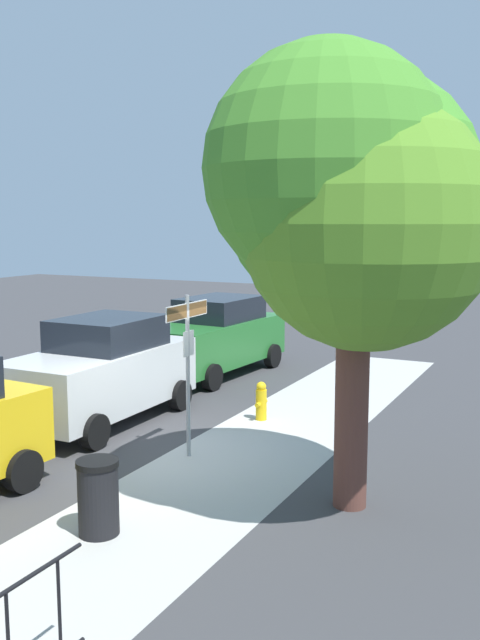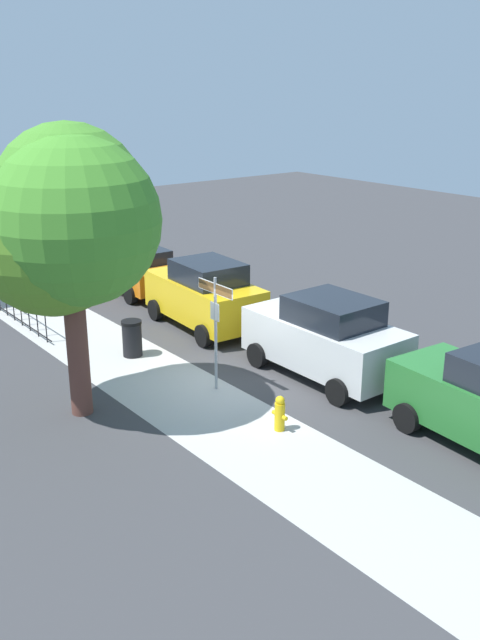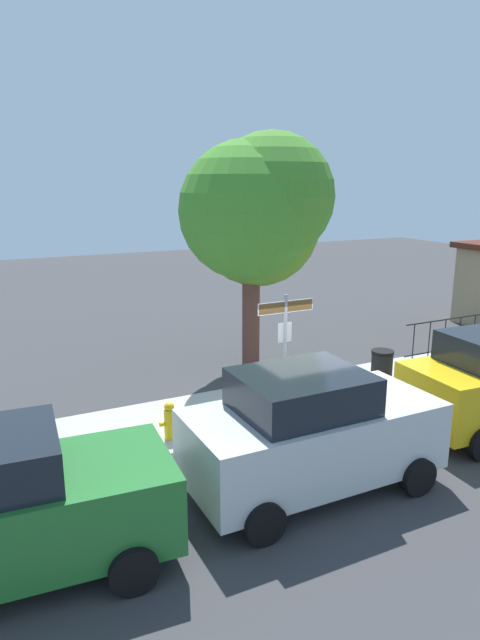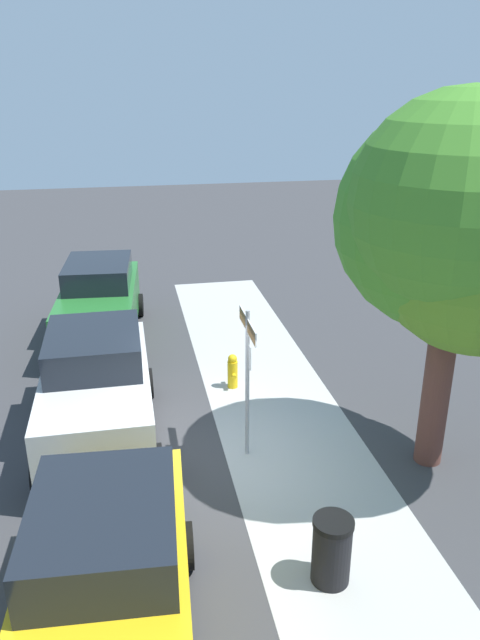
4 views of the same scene
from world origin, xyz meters
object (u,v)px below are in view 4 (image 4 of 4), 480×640
shade_tree (462,225)px  car_green (100,302)px  fire_hydrant (233,371)px  street_sign (248,356)px  car_yellow (107,592)px  trash_bin (332,550)px  car_silver (97,389)px

shade_tree → car_green: shade_tree is taller
fire_hydrant → shade_tree: bearing=39.3°
street_sign → car_yellow: 4.53m
car_green → trash_bin: size_ratio=4.67×
shade_tree → car_yellow: 6.89m
car_yellow → fire_hydrant: (-6.28, 2.56, -0.64)m
shade_tree → car_green: bearing=-140.2°
car_silver → trash_bin: car_silver is taller
shade_tree → car_silver: size_ratio=1.48×
trash_bin → shade_tree: bearing=130.0°
car_yellow → trash_bin: size_ratio=4.32×
shade_tree → car_green: (-6.81, -5.68, -3.27)m
car_green → car_yellow: size_ratio=1.08×
shade_tree → trash_bin: shade_tree is taller
car_green → fire_hydrant: (3.32, 2.83, -0.61)m
car_green → fire_hydrant: bearing=44.6°
car_yellow → trash_bin: car_yellow is taller
street_sign → shade_tree: bearing=72.4°
trash_bin → car_silver: bearing=-143.3°
car_green → trash_bin: car_green is taller
shade_tree → street_sign: bearing=-107.6°
shade_tree → car_silver: 6.79m
car_green → car_silver: car_silver is taller
street_sign → fire_hydrant: size_ratio=3.53×
fire_hydrant → trash_bin: 5.63m
trash_bin → street_sign: bearing=-170.9°
car_silver → fire_hydrant: car_silver is taller
street_sign → fire_hydrant: street_sign is taller
shade_tree → fire_hydrant: bearing=-140.7°
car_silver → fire_hydrant: bearing=118.1°
car_silver → fire_hydrant: 3.21m
car_green → car_silver: size_ratio=1.09×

